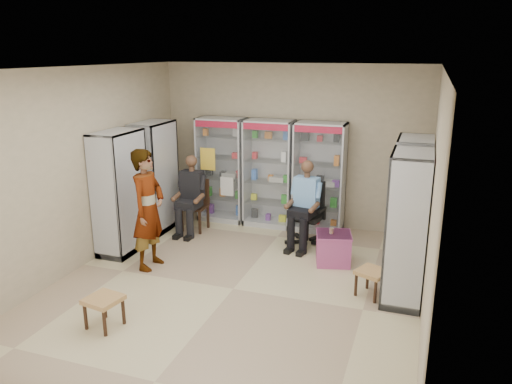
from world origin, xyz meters
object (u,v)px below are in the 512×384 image
(office_chair, at_px, (307,214))
(woven_stool_a, at_px, (371,283))
(pink_trunk, at_px, (333,248))
(standing_man, at_px, (148,209))
(woven_stool_b, at_px, (104,312))
(seated_shopkeeper, at_px, (307,206))
(cabinet_right_near, at_px, (407,228))
(cabinet_right_far, at_px, (410,204))
(cabinet_left_near, at_px, (120,193))
(cabinet_left_far, at_px, (155,177))
(cabinet_back_mid, at_px, (269,174))
(wooden_chair, at_px, (195,205))
(cabinet_back_left, at_px, (222,170))
(cabinet_back_right, at_px, (319,178))

(office_chair, distance_m, woven_stool_a, 2.04)
(pink_trunk, relative_size, standing_man, 0.28)
(pink_trunk, relative_size, woven_stool_b, 1.32)
(seated_shopkeeper, distance_m, pink_trunk, 0.95)
(cabinet_right_near, xyz_separation_m, woven_stool_b, (-3.33, -1.92, -0.81))
(cabinet_right_far, distance_m, cabinet_left_near, 4.55)
(cabinet_left_far, distance_m, cabinet_left_near, 1.10)
(cabinet_back_mid, relative_size, office_chair, 1.83)
(cabinet_back_mid, xyz_separation_m, cabinet_left_near, (-1.88, -2.03, 0.00))
(cabinet_right_far, xyz_separation_m, woven_stool_b, (-3.33, -3.02, -0.81))
(wooden_chair, relative_size, woven_stool_a, 2.53)
(cabinet_back_mid, relative_size, cabinet_right_near, 1.00)
(cabinet_right_near, bearing_deg, pink_trunk, 52.36)
(office_chair, bearing_deg, wooden_chair, -170.57)
(office_chair, bearing_deg, cabinet_back_left, 168.08)
(wooden_chair, xyz_separation_m, pink_trunk, (2.70, -0.67, -0.22))
(cabinet_back_left, height_order, cabinet_back_right, same)
(cabinet_back_left, distance_m, seated_shopkeeper, 2.05)
(cabinet_right_near, height_order, cabinet_left_near, same)
(cabinet_back_left, xyz_separation_m, woven_stool_a, (3.14, -2.29, -0.81))
(office_chair, xyz_separation_m, pink_trunk, (0.58, -0.66, -0.30))
(seated_shopkeeper, distance_m, woven_stool_b, 3.78)
(office_chair, bearing_deg, seated_shopkeeper, -80.29)
(cabinet_right_near, height_order, pink_trunk, cabinet_right_near)
(cabinet_back_left, height_order, cabinet_left_near, same)
(cabinet_back_left, relative_size, cabinet_right_near, 1.00)
(cabinet_left_far, relative_size, woven_stool_a, 5.38)
(cabinet_back_mid, bearing_deg, pink_trunk, -42.97)
(cabinet_left_far, height_order, woven_stool_a, cabinet_left_far)
(cabinet_back_mid, bearing_deg, cabinet_left_far, -153.68)
(cabinet_right_far, xyz_separation_m, cabinet_left_far, (-4.46, 0.20, 0.00))
(cabinet_left_far, bearing_deg, woven_stool_b, 19.37)
(pink_trunk, bearing_deg, cabinet_left_near, -169.38)
(cabinet_left_near, relative_size, pink_trunk, 3.91)
(cabinet_left_far, bearing_deg, woven_stool_a, 71.48)
(cabinet_back_right, relative_size, woven_stool_b, 5.18)
(cabinet_left_near, height_order, woven_stool_b, cabinet_left_near)
(cabinet_back_mid, height_order, seated_shopkeeper, cabinet_back_mid)
(cabinet_right_far, relative_size, woven_stool_b, 5.18)
(cabinet_left_near, relative_size, office_chair, 1.83)
(woven_stool_b, bearing_deg, cabinet_right_near, 29.98)
(cabinet_back_mid, height_order, cabinet_back_right, same)
(cabinet_back_right, xyz_separation_m, cabinet_right_near, (1.63, -2.23, 0.00))
(pink_trunk, bearing_deg, cabinet_back_mid, 137.03)
(standing_man, bearing_deg, wooden_chair, 3.38)
(pink_trunk, bearing_deg, cabinet_right_far, 13.83)
(cabinet_back_right, xyz_separation_m, office_chair, (-0.03, -0.74, -0.45))
(cabinet_back_left, height_order, pink_trunk, cabinet_back_left)
(cabinet_right_far, relative_size, cabinet_right_near, 1.00)
(cabinet_back_right, relative_size, cabinet_left_far, 1.00)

